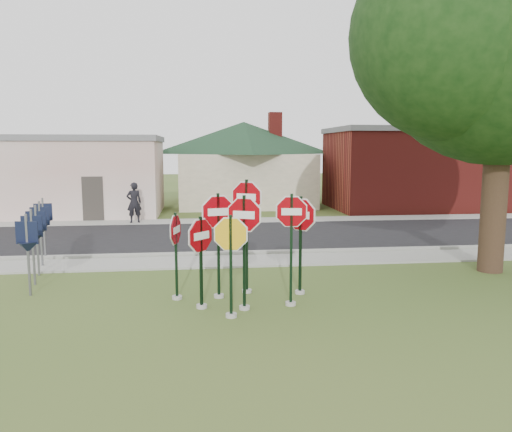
{
  "coord_description": "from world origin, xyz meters",
  "views": [
    {
      "loc": [
        -0.9,
        -9.8,
        3.56
      ],
      "look_at": [
        0.46,
        2.0,
        1.94
      ],
      "focal_mm": 35.0,
      "sensor_mm": 36.0,
      "label": 1
    }
  ],
  "objects": [
    {
      "name": "ground",
      "position": [
        0.0,
        0.0,
        0.0
      ],
      "size": [
        120.0,
        120.0,
        0.0
      ],
      "primitive_type": "plane",
      "color": "#3D5921",
      "rests_on": "ground"
    },
    {
      "name": "sidewalk_near",
      "position": [
        0.0,
        5.5,
        0.03
      ],
      "size": [
        60.0,
        1.6,
        0.06
      ],
      "primitive_type": "cube",
      "color": "gray",
      "rests_on": "ground"
    },
    {
      "name": "road",
      "position": [
        0.0,
        10.0,
        0.02
      ],
      "size": [
        60.0,
        7.0,
        0.04
      ],
      "primitive_type": "cube",
      "color": "black",
      "rests_on": "ground"
    },
    {
      "name": "sidewalk_far",
      "position": [
        0.0,
        14.3,
        0.03
      ],
      "size": [
        60.0,
        1.6,
        0.06
      ],
      "primitive_type": "cube",
      "color": "gray",
      "rests_on": "ground"
    },
    {
      "name": "curb",
      "position": [
        0.0,
        6.5,
        0.07
      ],
      "size": [
        60.0,
        0.2,
        0.14
      ],
      "primitive_type": "cube",
      "color": "gray",
      "rests_on": "ground"
    },
    {
      "name": "stop_sign_center",
      "position": [
        0.08,
        0.86,
        1.65
      ],
      "size": [
        0.99,
        0.41,
        2.65
      ],
      "color": "#9C9991",
      "rests_on": "ground"
    },
    {
      "name": "stop_sign_yellow",
      "position": [
        -0.25,
        0.38,
        1.36
      ],
      "size": [
        0.98,
        0.24,
        2.28
      ],
      "color": "#9C9991",
      "rests_on": "ground"
    },
    {
      "name": "stop_sign_left",
      "position": [
        -0.87,
        1.06,
        1.31
      ],
      "size": [
        0.72,
        0.8,
        2.18
      ],
      "color": "#9C9991",
      "rests_on": "ground"
    },
    {
      "name": "stop_sign_right",
      "position": [
        1.15,
        1.03,
        1.63
      ],
      "size": [
        0.98,
        0.24,
        2.65
      ],
      "color": "#9C9991",
      "rests_on": "ground"
    },
    {
      "name": "stop_sign_back_right",
      "position": [
        0.25,
        2.15,
        1.84
      ],
      "size": [
        0.96,
        0.48,
        2.91
      ],
      "color": "#9C9991",
      "rests_on": "ground"
    },
    {
      "name": "stop_sign_back_left",
      "position": [
        -0.45,
        1.81,
        1.64
      ],
      "size": [
        1.07,
        0.26,
        2.62
      ],
      "color": "#9C9991",
      "rests_on": "ground"
    },
    {
      "name": "stop_sign_far_right",
      "position": [
        1.54,
        1.9,
        1.57
      ],
      "size": [
        0.81,
        0.78,
        2.52
      ],
      "color": "#9C9991",
      "rests_on": "ground"
    },
    {
      "name": "stop_sign_far_left",
      "position": [
        -1.45,
        1.8,
        1.29
      ],
      "size": [
        0.27,
        0.96,
        2.16
      ],
      "color": "#9C9991",
      "rests_on": "ground"
    },
    {
      "name": "route_sign_row",
      "position": [
        -5.4,
        4.5,
        1.22
      ],
      "size": [
        1.43,
        4.63,
        2.0
      ],
      "color": "#59595E",
      "rests_on": "ground"
    },
    {
      "name": "building_stucco",
      "position": [
        -9.0,
        18.0,
        2.15
      ],
      "size": [
        12.2,
        6.2,
        4.2
      ],
      "color": "silver",
      "rests_on": "ground"
    },
    {
      "name": "building_house",
      "position": [
        2.0,
        22.0,
        3.65
      ],
      "size": [
        11.6,
        11.6,
        6.2
      ],
      "color": "beige",
      "rests_on": "ground"
    },
    {
      "name": "building_brick",
      "position": [
        12.0,
        18.5,
        2.4
      ],
      "size": [
        10.2,
        6.2,
        4.75
      ],
      "color": "maroon",
      "rests_on": "ground"
    },
    {
      "name": "oak_tree",
      "position": [
        7.5,
        3.5,
        6.79
      ],
      "size": [
        11.09,
        10.49,
        10.54
      ],
      "color": "#311E15",
      "rests_on": "ground"
    },
    {
      "name": "bg_tree_right",
      "position": [
        22.0,
        26.0,
        5.58
      ],
      "size": [
        5.6,
        5.6,
        8.4
      ],
      "color": "#311E15",
      "rests_on": "ground"
    },
    {
      "name": "pedestrian",
      "position": [
        -3.93,
        14.03,
        1.01
      ],
      "size": [
        0.8,
        0.63,
        1.91
      ],
      "primitive_type": "imported",
      "rotation": [
        0.0,
        0.0,
        3.42
      ],
      "color": "black",
      "rests_on": "sidewalk_far"
    }
  ]
}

